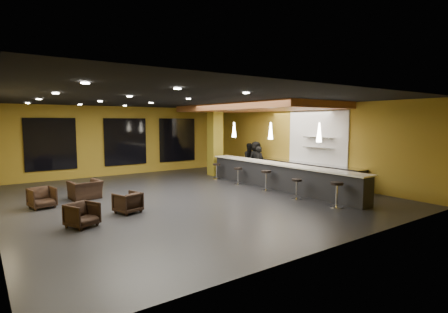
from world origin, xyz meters
TOP-DOWN VIEW (x-y plane):
  - floor at (0.00, 0.00)m, footprint 12.00×13.00m
  - ceiling at (0.00, 0.00)m, footprint 12.00×13.00m
  - wall_back at (0.00, 6.55)m, footprint 12.00×0.10m
  - wall_front at (0.00, -6.55)m, footprint 12.00×0.10m
  - wall_right at (6.05, 0.00)m, footprint 0.10×13.00m
  - wood_soffit at (4.00, 1.00)m, footprint 3.60×8.00m
  - window_left at (-3.50, 6.44)m, footprint 2.20×0.06m
  - window_center at (0.00, 6.44)m, footprint 2.20×0.06m
  - window_right at (3.00, 6.44)m, footprint 2.20×0.06m
  - tile_backsplash at (5.96, -1.00)m, footprint 0.06×3.20m
  - bar_counter at (3.65, -1.00)m, footprint 0.60×8.00m
  - bar_top at (3.65, -1.00)m, footprint 0.78×8.10m
  - prep_counter at (5.65, -0.50)m, footprint 0.70×6.00m
  - prep_top at (5.65, -0.50)m, footprint 0.72×6.00m
  - wall_shelf_lower at (5.82, -1.20)m, footprint 0.30×1.50m
  - wall_shelf_upper at (5.82, -1.20)m, footprint 0.30×1.50m
  - column at (3.65, 3.60)m, footprint 0.60×0.60m
  - pendant_0 at (3.65, -3.00)m, footprint 0.20×0.20m
  - pendant_1 at (3.65, -0.50)m, footprint 0.20×0.20m
  - pendant_2 at (3.65, 2.00)m, footprint 0.20×0.20m
  - staff_a at (4.59, 1.22)m, footprint 0.67×0.56m
  - staff_b at (5.05, 2.50)m, footprint 0.92×0.80m
  - staff_c at (5.09, 2.10)m, footprint 0.86×0.57m
  - armchair_a at (-4.14, -1.77)m, footprint 0.90×0.91m
  - armchair_b at (-2.68, -1.09)m, footprint 0.85×0.86m
  - armchair_c at (-4.68, 1.05)m, footprint 0.83×0.85m
  - armchair_d at (-3.23, 1.63)m, footprint 1.11×1.00m
  - bar_stool_0 at (2.97, -4.31)m, footprint 0.42×0.42m
  - bar_stool_1 at (2.84, -2.74)m, footprint 0.36×0.36m
  - bar_stool_2 at (2.98, -0.99)m, footprint 0.41×0.41m
  - bar_stool_3 at (2.95, 0.77)m, footprint 0.37×0.37m
  - bar_stool_4 at (2.93, 2.41)m, footprint 0.38×0.38m

SIDE VIEW (x-z plane):
  - floor at x=0.00m, z-range -0.10..0.00m
  - armchair_b at x=-2.68m, z-range 0.00..0.63m
  - armchair_a at x=-4.14m, z-range 0.00..0.63m
  - armchair_d at x=-3.23m, z-range 0.00..0.65m
  - armchair_c at x=-4.68m, z-range 0.00..0.66m
  - prep_counter at x=5.65m, z-range 0.00..0.86m
  - bar_stool_1 at x=2.84m, z-range 0.10..0.82m
  - bar_stool_3 at x=2.95m, z-range 0.10..0.83m
  - bar_stool_4 at x=2.93m, z-range 0.11..0.86m
  - bar_counter at x=3.65m, z-range 0.00..1.00m
  - bar_stool_2 at x=2.98m, z-range 0.11..0.92m
  - bar_stool_0 at x=2.97m, z-range 0.12..0.94m
  - staff_a at x=4.59m, z-range 0.00..1.57m
  - staff_b at x=5.05m, z-range 0.00..1.63m
  - staff_c at x=5.09m, z-range 0.00..1.74m
  - prep_top at x=5.65m, z-range 0.87..0.90m
  - bar_top at x=3.65m, z-range 1.00..1.05m
  - wall_shelf_lower at x=5.82m, z-range 1.59..1.61m
  - window_left at x=-3.50m, z-range 0.50..2.90m
  - window_center at x=0.00m, z-range 0.50..2.90m
  - window_right at x=3.00m, z-range 0.50..2.90m
  - wall_back at x=0.00m, z-range 0.00..3.50m
  - wall_front at x=0.00m, z-range 0.00..3.50m
  - wall_right at x=6.05m, z-range 0.00..3.50m
  - column at x=3.65m, z-range 0.00..3.50m
  - tile_backsplash at x=5.96m, z-range 0.80..3.20m
  - wall_shelf_upper at x=5.82m, z-range 2.03..2.06m
  - pendant_0 at x=3.65m, z-range 2.00..2.70m
  - pendant_1 at x=3.65m, z-range 2.00..2.70m
  - pendant_2 at x=3.65m, z-range 2.00..2.70m
  - wood_soffit at x=4.00m, z-range 3.22..3.50m
  - ceiling at x=0.00m, z-range 3.50..3.60m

